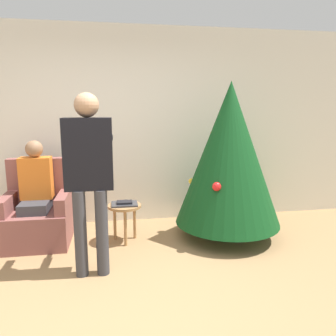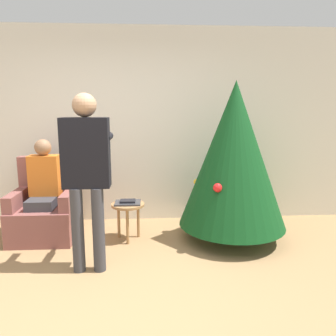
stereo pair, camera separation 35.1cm
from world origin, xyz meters
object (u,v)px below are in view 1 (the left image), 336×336
person_standing (89,167)px  side_stool (124,211)px  person_seated (35,188)px  christmas_tree (229,154)px  armchair (38,215)px

person_standing → side_stool: bearing=64.5°
person_standing → person_seated: bearing=129.2°
christmas_tree → person_seated: (-2.31, 0.19, -0.38)m
armchair → person_seated: person_seated is taller
christmas_tree → side_stool: size_ratio=4.18×
christmas_tree → armchair: christmas_tree is taller
person_seated → side_stool: 1.08m
armchair → person_standing: bearing=-51.9°
person_seated → christmas_tree: bearing=-4.7°
armchair → side_stool: size_ratio=2.16×
person_standing → christmas_tree: bearing=22.3°
christmas_tree → armchair: 2.43m
christmas_tree → person_seated: christmas_tree is taller
christmas_tree → side_stool: bearing=177.6°
person_seated → person_standing: size_ratio=0.70×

